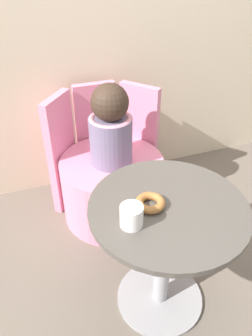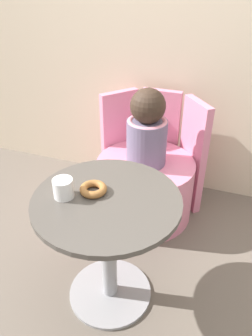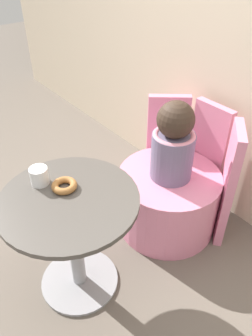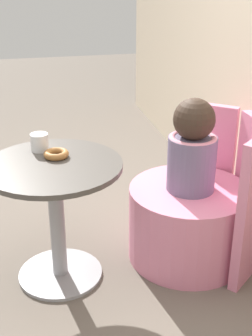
# 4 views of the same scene
# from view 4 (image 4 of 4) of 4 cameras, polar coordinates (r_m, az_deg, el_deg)

# --- Properties ---
(ground_plane) EXTENTS (12.00, 12.00, 0.00)m
(ground_plane) POSITION_cam_4_polar(r_m,az_deg,el_deg) (2.51, -6.89, -13.19)
(ground_plane) COLOR #665B51
(round_table) EXTENTS (0.66, 0.66, 0.64)m
(round_table) POSITION_cam_4_polar(r_m,az_deg,el_deg) (2.30, -8.59, -3.81)
(round_table) COLOR #99999E
(round_table) RESTS_ON ground_plane
(tub_chair) EXTENTS (0.64, 0.64, 0.41)m
(tub_chair) POSITION_cam_4_polar(r_m,az_deg,el_deg) (2.57, 7.53, -6.63)
(tub_chair) COLOR pink
(tub_chair) RESTS_ON ground_plane
(booth_backrest) EXTENTS (0.74, 0.27, 0.78)m
(booth_backrest) POSITION_cam_4_polar(r_m,az_deg,el_deg) (2.58, 13.24, -2.37)
(booth_backrest) COLOR pink
(booth_backrest) RESTS_ON ground_plane
(child_figure) EXTENTS (0.25, 0.25, 0.49)m
(child_figure) POSITION_cam_4_polar(r_m,az_deg,el_deg) (2.38, 8.10, 2.42)
(child_figure) COLOR slate
(child_figure) RESTS_ON tub_chair
(donut) EXTENTS (0.12, 0.12, 0.03)m
(donut) POSITION_cam_4_polar(r_m,az_deg,el_deg) (2.28, -8.50, 1.70)
(donut) COLOR #9E6633
(donut) RESTS_ON round_table
(cup) EXTENTS (0.09, 0.09, 0.09)m
(cup) POSITION_cam_4_polar(r_m,az_deg,el_deg) (2.36, -10.50, 3.11)
(cup) COLOR white
(cup) RESTS_ON round_table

